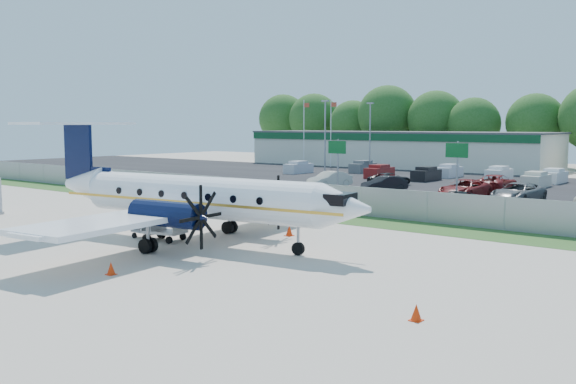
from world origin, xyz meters
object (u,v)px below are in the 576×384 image
Objects in this scene: baggage_cart_near at (164,231)px; aircraft at (193,196)px; pushback_tug at (157,212)px; baggage_cart_far at (149,231)px.

aircraft is at bearing 21.05° from baggage_cart_near.
pushback_tug is (-6.73, 3.17, -1.76)m from aircraft.
baggage_cart_near is (-1.64, -0.63, -1.93)m from aircraft.
baggage_cart_far is (3.85, -3.85, -0.27)m from pushback_tug.
aircraft is 3.60m from baggage_cart_far.
aircraft is 2.61m from baggage_cart_near.
baggage_cart_far is at bearing -45.05° from pushback_tug.
aircraft reaches higher than baggage_cart_far.
baggage_cart_near is 1.35× the size of baggage_cart_far.
baggage_cart_near is at bearing -36.71° from pushback_tug.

